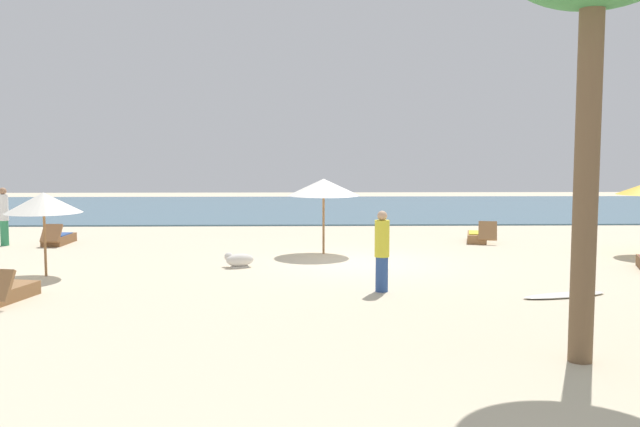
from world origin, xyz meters
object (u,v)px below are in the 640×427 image
lounger_1 (478,236)px  person_1 (4,216)px  umbrella_0 (44,203)px  lounger_0 (58,239)px  umbrella_1 (324,187)px  lounger_3 (5,293)px  dog (238,260)px  person_0 (382,251)px  surfboard (564,295)px

lounger_1 → person_1: person_1 is taller
umbrella_0 → lounger_0: size_ratio=1.17×
umbrella_1 → lounger_1: (5.08, 2.46, -1.74)m
umbrella_1 → lounger_3: bearing=-136.7°
umbrella_1 → lounger_0: bearing=165.1°
lounger_0 → person_1: 1.76m
dog → lounger_3: bearing=-137.7°
lounger_3 → person_1: 8.78m
dog → person_0: bearing=-42.9°
person_1 → dog: size_ratio=2.26×
lounger_0 → person_1: person_1 is taller
lounger_1 → person_0: person_0 is taller
lounger_0 → person_1: (-1.56, -0.28, 0.76)m
umbrella_1 → dog: 3.60m
umbrella_1 → umbrella_0: bearing=-153.2°
umbrella_0 → surfboard: 11.84m
lounger_0 → lounger_3: size_ratio=0.98×
lounger_1 → person_1: bearing=-178.0°
umbrella_1 → surfboard: 7.83m
lounger_3 → surfboard: lounger_3 is taller
umbrella_0 → lounger_3: bearing=-85.9°
lounger_1 → lounger_3: lounger_3 is taller
lounger_3 → dog: size_ratio=2.15×
surfboard → lounger_3: bearing=-179.0°
person_1 → surfboard: bearing=-28.2°
lounger_1 → surfboard: lounger_1 is taller
lounger_3 → person_0: (7.56, 0.79, 0.70)m
umbrella_0 → person_1: umbrella_0 is taller
umbrella_0 → person_0: (7.76, -1.96, -0.87)m
umbrella_1 → person_0: size_ratio=1.26×
lounger_0 → surfboard: lounger_0 is taller
lounger_0 → surfboard: 15.42m
umbrella_1 → lounger_0: (-8.34, 2.22, -1.74)m
lounger_1 → person_0: bearing=-117.2°
lounger_3 → surfboard: bearing=1.0°
umbrella_1 → surfboard: size_ratio=1.10×
lounger_0 → surfboard: (13.09, -8.14, -0.14)m
umbrella_1 → person_1: size_ratio=1.19×
lounger_1 → person_1: 15.01m
umbrella_1 → lounger_1: 5.91m
person_0 → surfboard: (3.68, -0.60, -0.84)m
person_0 → dog: 4.57m
dog → surfboard: 7.90m
person_0 → dog: person_0 is taller
person_0 → person_1: person_1 is taller
umbrella_1 → person_0: umbrella_1 is taller
umbrella_0 → dog: (4.45, 1.12, -1.55)m
umbrella_1 → person_1: bearing=168.9°
lounger_3 → person_0: 7.64m
person_1 → lounger_3: bearing=-67.0°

